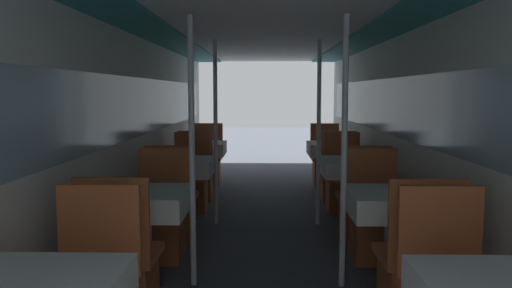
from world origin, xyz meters
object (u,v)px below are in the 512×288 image
object	(u,v)px
chair_left_far_1	(161,226)
dining_table_right_3	(331,151)
dining_table_right_1	(393,208)
chair_right_near_1	(415,279)
support_pole_left_2	(216,133)
dining_table_left_2	(183,170)
dining_table_right_2	(352,170)
chair_right_near_2	(362,212)
support_pole_right_2	(319,133)
chair_right_far_2	(343,188)
chair_left_near_1	(122,277)
chair_left_far_2	(191,188)
chair_right_near_3	(336,180)
chair_right_far_3	(326,167)
dining_table_left_3	(203,151)
dining_table_left_1	(144,207)
support_pole_left_1	(192,153)
support_pole_right_1	(344,153)
chair_left_near_3	(197,179)
chair_right_far_1	(374,228)
chair_left_far_3	(208,166)
chair_left_near_2	(173,211)

from	to	relation	value
chair_left_far_1	dining_table_right_3	size ratio (longest dim) A/B	1.32
dining_table_right_1	chair_right_near_1	xyz separation A→B (m)	(0.00, -0.61, -0.32)
support_pole_left_2	dining_table_left_2	bearing A→B (deg)	180.00
dining_table_right_1	dining_table_right_3	size ratio (longest dim) A/B	1.00
chair_right_near_1	dining_table_right_2	bearing A→B (deg)	90.00
chair_right_near_2	support_pole_right_2	xyz separation A→B (m)	(-0.38, 0.61, 0.74)
support_pole_left_2	chair_right_far_2	bearing A→B (deg)	21.73
chair_left_far_1	dining_table_right_2	world-z (taller)	chair_left_far_1
chair_left_near_1	chair_left_far_2	xyz separation A→B (m)	(0.00, 3.02, 0.00)
dining_table_left_2	chair_right_near_3	xyz separation A→B (m)	(1.90, 1.20, -0.32)
dining_table_left_2	chair_right_far_3	distance (m)	3.09
dining_table_left_3	dining_table_right_3	bearing A→B (deg)	0.00
dining_table_left_1	chair_left_near_1	xyz separation A→B (m)	(0.00, -0.61, -0.32)
support_pole_left_1	chair_right_near_1	world-z (taller)	support_pole_left_1
dining_table_left_3	support_pole_right_1	distance (m)	3.94
dining_table_right_3	chair_left_near_1	bearing A→B (deg)	-114.28
chair_left_near_3	chair_right_far_1	size ratio (longest dim) A/B	1.00
chair_left_far_1	dining_table_left_3	size ratio (longest dim) A/B	1.32
chair_right_near_3	chair_right_near_1	bearing A→B (deg)	-90.00
chair_right_near_1	chair_right_far_1	world-z (taller)	same
chair_left_far_2	chair_right_near_1	bearing A→B (deg)	122.21
chair_right_far_1	support_pole_right_1	xyz separation A→B (m)	(-0.38, -0.61, 0.74)
support_pole_left_2	chair_right_near_3	size ratio (longest dim) A/B	2.11
chair_left_far_3	chair_right_near_1	distance (m)	5.19
chair_left_far_2	chair_left_near_3	size ratio (longest dim) A/B	1.00
chair_right_far_2	chair_left_near_3	bearing A→B (deg)	-17.21
support_pole_left_1	dining_table_right_2	world-z (taller)	support_pole_left_1
chair_right_near_2	dining_table_left_3	bearing A→B (deg)	128.26
chair_left_near_3	chair_right_far_2	size ratio (longest dim) A/B	1.00
chair_left_far_2	chair_right_near_1	size ratio (longest dim) A/B	1.00
dining_table_right_1	chair_right_near_2	size ratio (longest dim) A/B	0.76
support_pole_left_1	dining_table_right_1	xyz separation A→B (m)	(1.52, 0.00, -0.41)
chair_left_near_1	chair_left_far_2	distance (m)	3.02
dining_table_right_1	chair_right_far_2	world-z (taller)	chair_right_far_2
chair_left_far_2	support_pole_right_1	distance (m)	2.95
chair_left_far_3	chair_right_near_3	size ratio (longest dim) A/B	1.00
support_pole_left_2	dining_table_right_1	bearing A→B (deg)	-49.80
chair_right_far_3	chair_right_far_2	bearing A→B (deg)	90.00
chair_left_far_1	dining_table_left_2	distance (m)	1.24
chair_left_near_1	chair_right_near_3	xyz separation A→B (m)	(1.90, 3.61, 0.00)
dining_table_left_2	dining_table_right_3	bearing A→B (deg)	43.49
dining_table_left_2	dining_table_right_2	world-z (taller)	same
dining_table_left_3	chair_right_near_2	size ratio (longest dim) A/B	0.76
dining_table_left_3	chair_right_near_3	bearing A→B (deg)	-17.72
support_pole_left_2	chair_left_near_2	bearing A→B (deg)	-121.83
chair_right_near_3	chair_right_far_3	world-z (taller)	same
chair_right_far_2	chair_left_far_3	bearing A→B (deg)	-43.49
dining_table_left_3	support_pole_right_1	bearing A→B (deg)	-67.10
support_pole_right_1	chair_left_far_2	bearing A→B (deg)	122.30
chair_left_near_2	chair_left_far_1	bearing A→B (deg)	-90.00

